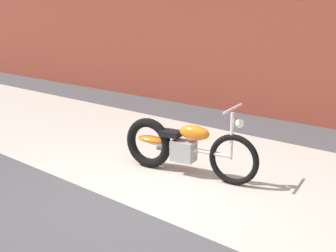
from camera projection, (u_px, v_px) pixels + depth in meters
The scene contains 3 objects.
ground_plane at pixel (127, 206), 4.87m from camera, with size 80.00×80.00×0.00m, color #47474C.
sidewalk_slab at pixel (213, 166), 6.15m from camera, with size 36.00×3.50×0.01m, color #B2ADA3.
motorcycle_orange at pixel (179, 146), 5.77m from camera, with size 1.99×0.65×1.03m.
Camera 1 is at (3.27, -3.08, 2.14)m, focal length 44.90 mm.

